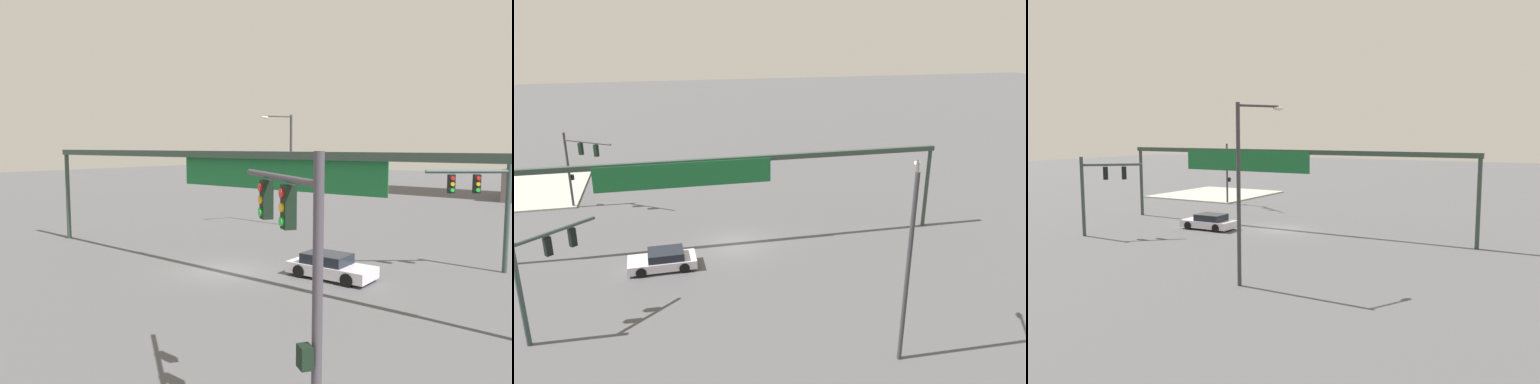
# 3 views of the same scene
# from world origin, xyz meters

# --- Properties ---
(ground_plane) EXTENTS (214.30, 214.30, 0.00)m
(ground_plane) POSITION_xyz_m (0.00, 0.00, 0.00)
(ground_plane) COLOR #515055
(sidewalk_corner) EXTENTS (11.85, 12.49, 0.15)m
(sidewalk_corner) POSITION_xyz_m (17.71, -16.17, 0.07)
(sidewalk_corner) COLOR #A6B2A2
(sidewalk_corner) RESTS_ON ground
(traffic_signal_near_corner) EXTENTS (3.42, 2.97, 5.81)m
(traffic_signal_near_corner) POSITION_xyz_m (10.58, 8.31, 3.84)
(traffic_signal_near_corner) COLOR #324444
(traffic_signal_near_corner) RESTS_ON ground
(traffic_signal_opposite_side) EXTENTS (3.90, 2.99, 6.39)m
(traffic_signal_opposite_side) POSITION_xyz_m (11.13, -9.68, 4.24)
(traffic_signal_opposite_side) COLOR #3E3945
(traffic_signal_opposite_side) RESTS_ON ground
(streetlamp_curved_arm) EXTENTS (1.48, 2.43, 8.98)m
(streetlamp_curved_arm) POSITION_xyz_m (-5.59, 13.64, 5.18)
(streetlamp_curved_arm) COLOR #37363B
(streetlamp_curved_arm) RESTS_ON ground
(overhead_sign_gantry) EXTENTS (29.59, 0.43, 6.24)m
(overhead_sign_gantry) POSITION_xyz_m (0.80, -0.20, 5.40)
(overhead_sign_gantry) COLOR #30433B
(overhead_sign_gantry) RESTS_ON ground
(sedan_car_approaching) EXTENTS (4.25, 2.06, 1.21)m
(sedan_car_approaching) POSITION_xyz_m (4.92, 2.48, 0.57)
(sedan_car_approaching) COLOR silver
(sedan_car_approaching) RESTS_ON ground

